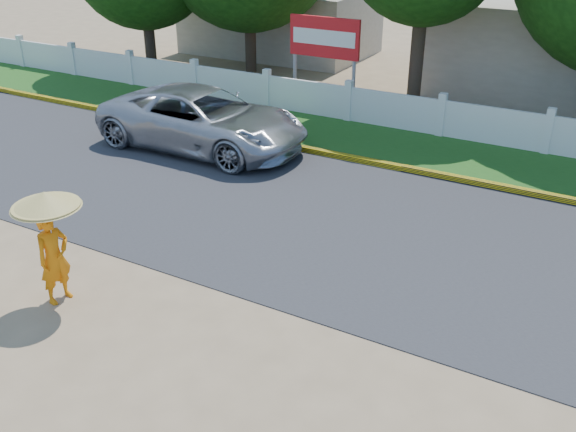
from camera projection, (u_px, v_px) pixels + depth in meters
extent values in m
plane|color=#9E8460|center=(228.00, 335.00, 10.42)|extent=(120.00, 120.00, 0.00)
cube|color=#38383A|center=(344.00, 225.00, 13.93)|extent=(60.00, 7.00, 0.02)
cube|color=#2D601E|center=(423.00, 150.00, 18.02)|extent=(60.00, 3.50, 0.03)
cube|color=yellow|center=(402.00, 168.00, 16.67)|extent=(40.00, 0.18, 0.16)
cube|color=silver|center=(441.00, 118.00, 18.92)|extent=(40.00, 0.10, 1.10)
cube|color=#B7AD99|center=(280.00, 21.00, 29.03)|extent=(8.00, 5.00, 2.80)
imported|color=#A7A9AF|center=(203.00, 119.00, 17.89)|extent=(6.04, 2.82, 1.67)
imported|color=orange|center=(54.00, 258.00, 10.99)|extent=(0.46, 0.65, 1.68)
cylinder|color=gray|center=(50.00, 225.00, 10.68)|extent=(0.02, 0.02, 1.09)
cone|color=tan|center=(45.00, 200.00, 10.47)|extent=(1.15, 1.15, 0.28)
cylinder|color=gray|center=(295.00, 73.00, 22.02)|extent=(0.12, 0.12, 2.00)
cylinder|color=gray|center=(353.00, 81.00, 21.05)|extent=(0.12, 0.12, 2.00)
cube|color=red|center=(324.00, 37.00, 20.95)|extent=(2.50, 0.12, 1.30)
cube|color=silver|center=(324.00, 38.00, 20.91)|extent=(2.25, 0.02, 0.49)
cylinder|color=#473828|center=(250.00, 32.00, 25.59)|extent=(0.44, 0.44, 3.19)
cylinder|color=#473828|center=(149.00, 34.00, 25.83)|extent=(0.44, 0.44, 2.93)
cylinder|color=#473828|center=(417.00, 53.00, 20.51)|extent=(0.44, 0.44, 3.89)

